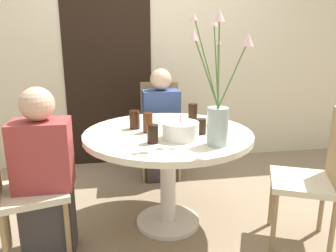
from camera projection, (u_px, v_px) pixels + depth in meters
The scene contains 18 objects.
ground_plane at pixel (168, 223), 2.47m from camera, with size 16.00×16.00×0.00m, color #89755B.
wall_back at pixel (146, 43), 3.45m from camera, with size 8.00×0.05×2.60m.
doorway_panel at pixel (108, 70), 3.43m from camera, with size 0.90×0.01×2.05m.
dining_table at pixel (168, 148), 2.32m from camera, with size 1.18×1.18×0.72m.
chair_far_back at pixel (160, 123), 3.29m from camera, with size 0.43×0.43×0.92m.
chair_left_flank at pixel (16, 182), 1.94m from camera, with size 0.49×0.49×0.92m.
chair_right_flank at pixel (317, 171), 2.09m from camera, with size 0.53×0.53×0.92m.
birthday_cake at pixel (181, 130), 2.11m from camera, with size 0.24×0.24×0.15m.
flower_vase at pixel (217, 107), 1.94m from camera, with size 0.32×0.35×0.78m.
side_plate at pixel (168, 123), 2.50m from camera, with size 0.20×0.20×0.01m.
drink_glass_0 at pixel (148, 123), 2.25m from camera, with size 0.07×0.07×0.14m.
drink_glass_1 at pixel (201, 126), 2.22m from camera, with size 0.07×0.07×0.11m.
drink_glass_2 at pixel (211, 116), 2.44m from camera, with size 0.06×0.06×0.14m.
drink_glass_3 at pixel (135, 120), 2.34m from camera, with size 0.07×0.07×0.13m.
drink_glass_4 at pixel (153, 134), 2.02m from camera, with size 0.07×0.07×0.12m.
drink_glass_5 at pixel (193, 112), 2.57m from camera, with size 0.07×0.07×0.14m.
person_woman at pixel (161, 129), 3.14m from camera, with size 0.34×0.24×1.08m.
person_guest at pixel (45, 180), 2.01m from camera, with size 0.34×0.24×1.08m.
Camera 1 is at (-0.37, -2.17, 1.35)m, focal length 35.00 mm.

